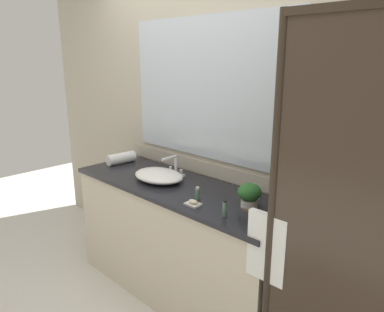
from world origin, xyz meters
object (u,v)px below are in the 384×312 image
(amenity_bottle_body_wash, at_px, (258,193))
(amenity_bottle_lotion, at_px, (198,194))
(amenity_bottle_conditioner, at_px, (225,209))
(soap_dish, at_px, (193,203))
(faucet, at_px, (175,169))
(rolled_towel_near_edge, at_px, (121,158))
(potted_plant, at_px, (249,194))
(sink_basin, at_px, (159,175))

(amenity_bottle_body_wash, relative_size, amenity_bottle_lotion, 0.88)
(amenity_bottle_conditioner, height_order, amenity_bottle_lotion, amenity_bottle_conditioner)
(amenity_bottle_lotion, bearing_deg, soap_dish, -63.06)
(faucet, height_order, amenity_bottle_lotion, faucet)
(amenity_bottle_lotion, distance_m, rolled_towel_near_edge, 1.06)
(potted_plant, height_order, amenity_bottle_body_wash, potted_plant)
(amenity_bottle_body_wash, bearing_deg, rolled_towel_near_edge, -173.64)
(sink_basin, relative_size, soap_dish, 4.17)
(potted_plant, distance_m, amenity_bottle_lotion, 0.34)
(soap_dish, xyz_separation_m, rolled_towel_near_edge, (-1.09, 0.23, 0.03))
(faucet, relative_size, potted_plant, 1.10)
(soap_dish, xyz_separation_m, amenity_bottle_body_wash, (0.23, 0.38, 0.02))
(amenity_bottle_conditioner, distance_m, rolled_towel_near_edge, 1.36)
(amenity_bottle_body_wash, relative_size, amenity_bottle_conditioner, 0.75)
(soap_dish, bearing_deg, amenity_bottle_body_wash, 58.52)
(sink_basin, distance_m, faucet, 0.17)
(sink_basin, distance_m, potted_plant, 0.79)
(potted_plant, relative_size, amenity_bottle_body_wash, 2.03)
(amenity_bottle_lotion, bearing_deg, sink_basin, 171.10)
(amenity_bottle_body_wash, bearing_deg, amenity_bottle_conditioner, -87.24)
(sink_basin, distance_m, soap_dish, 0.54)
(soap_dish, bearing_deg, potted_plant, 39.29)
(amenity_bottle_body_wash, bearing_deg, sink_basin, -163.84)
(amenity_bottle_lotion, bearing_deg, faucet, 153.10)
(faucet, bearing_deg, soap_dish, -32.37)
(sink_basin, relative_size, potted_plant, 2.70)
(amenity_bottle_conditioner, bearing_deg, faucet, 157.14)
(potted_plant, xyz_separation_m, soap_dish, (-0.27, -0.22, -0.07))
(sink_basin, relative_size, amenity_bottle_lotion, 4.82)
(soap_dish, xyz_separation_m, amenity_bottle_lotion, (-0.04, 0.09, 0.03))
(potted_plant, relative_size, rolled_towel_near_edge, 0.61)
(amenity_bottle_body_wash, xyz_separation_m, amenity_bottle_conditioner, (0.02, -0.37, 0.01))
(sink_basin, relative_size, amenity_bottle_conditioner, 4.09)
(faucet, distance_m, rolled_towel_near_edge, 0.59)
(amenity_bottle_body_wash, distance_m, amenity_bottle_lotion, 0.40)
(soap_dish, distance_m, amenity_bottle_body_wash, 0.44)
(sink_basin, xyz_separation_m, amenity_bottle_lotion, (0.47, -0.07, 0.00))
(sink_basin, distance_m, rolled_towel_near_edge, 0.58)
(potted_plant, xyz_separation_m, amenity_bottle_conditioner, (-0.02, -0.22, -0.04))
(amenity_bottle_body_wash, height_order, rolled_towel_near_edge, rolled_towel_near_edge)
(soap_dish, relative_size, amenity_bottle_body_wash, 1.31)
(potted_plant, height_order, rolled_towel_near_edge, potted_plant)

